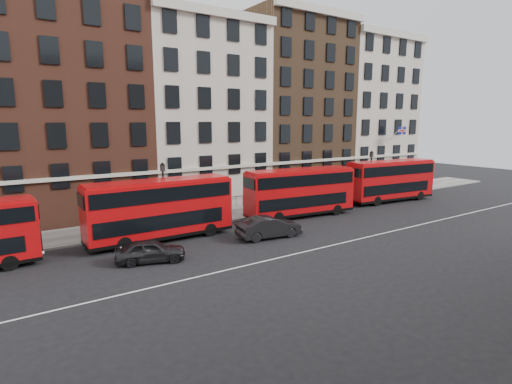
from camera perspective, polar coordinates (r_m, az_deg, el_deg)
ground at (r=29.99m, az=7.12°, el=-6.84°), size 120.00×120.00×0.00m
pavement at (r=38.25m, az=-3.21°, el=-2.96°), size 80.00×5.00×0.15m
kerb at (r=36.17m, az=-1.20°, el=-3.70°), size 80.00×0.30×0.16m
road_centre_line at (r=28.58m, az=9.76°, el=-7.76°), size 70.00×0.12×0.01m
building_terrace at (r=43.68m, az=-8.74°, el=11.99°), size 64.00×11.95×22.00m
bus_b at (r=30.05m, az=-13.58°, el=-2.26°), size 10.75×2.65×4.51m
bus_c at (r=36.71m, az=6.29°, el=0.10°), size 10.73×3.63×4.42m
bus_d at (r=45.93m, az=18.66°, el=1.68°), size 10.87×3.59×4.48m
car_rear at (r=25.98m, az=-14.83°, el=-8.12°), size 4.58×2.95×1.45m
car_front at (r=30.21m, az=1.92°, el=-5.03°), size 5.14×2.33×1.64m
lamp_post_left at (r=33.14m, az=-13.06°, el=0.06°), size 0.44×0.44×5.33m
lamp_post_right at (r=46.93m, az=16.07°, el=2.81°), size 0.44×0.44×5.33m
traffic_light at (r=52.66m, az=21.08°, el=2.59°), size 0.25×0.45×3.27m
iron_railings at (r=39.99m, az=-4.83°, el=-1.56°), size 6.60×0.06×1.00m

